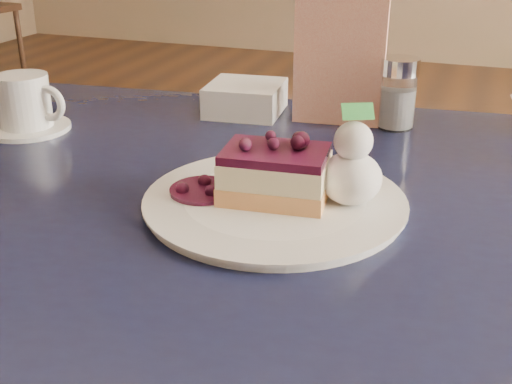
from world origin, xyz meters
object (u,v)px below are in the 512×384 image
(dessert_plate, at_px, (275,202))
(cheesecake_slice, at_px, (275,175))
(main_table, at_px, (282,246))
(coffee_set, at_px, (26,106))

(dessert_plate, xyz_separation_m, cheesecake_slice, (0.00, 0.00, 0.04))
(main_table, distance_m, dessert_plate, 0.11)
(main_table, height_order, coffee_set, coffee_set)
(main_table, bearing_deg, cheesecake_slice, -90.00)
(main_table, xyz_separation_m, dessert_plate, (0.01, -0.05, 0.09))
(dessert_plate, distance_m, coffee_set, 0.51)
(coffee_set, bearing_deg, cheesecake_slice, -16.74)
(cheesecake_slice, bearing_deg, main_table, 90.00)
(coffee_set, bearing_deg, main_table, -10.85)
(dessert_plate, relative_size, coffee_set, 2.14)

